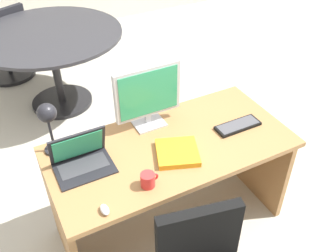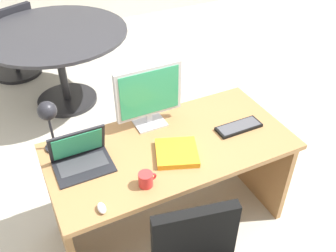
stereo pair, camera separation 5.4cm
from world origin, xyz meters
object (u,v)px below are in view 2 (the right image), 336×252
monitor (149,94)px  laptop (80,154)px  desk_lamp (48,117)px  meeting_chair_near (14,48)px  desk (167,167)px  book (177,153)px  keyboard (239,127)px  meeting_table (58,50)px  coffee_mug (146,179)px  mouse (102,208)px

monitor → laptop: (-0.51, -0.17, -0.17)m
desk_lamp → meeting_chair_near: desk_lamp is taller
desk → meeting_chair_near: 2.76m
desk_lamp → book: size_ratio=1.11×
keyboard → laptop: bearing=172.3°
laptop → meeting_table: bearing=82.1°
monitor → meeting_chair_near: (-0.62, 2.48, -0.65)m
meeting_table → monitor: bearing=-81.3°
monitor → desk: bearing=-82.0°
monitor → laptop: bearing=-162.0°
monitor → coffee_mug: (-0.24, -0.49, -0.19)m
keyboard → meeting_chair_near: size_ratio=0.35×
meeting_table → keyboard: bearing=-69.0°
mouse → keyboard: bearing=14.2°
laptop → mouse: size_ratio=4.35×
monitor → desk_lamp: size_ratio=1.25×
desk_lamp → mouse: bearing=-79.6°
monitor → keyboard: size_ratio=1.44×
desk → monitor: size_ratio=3.46×
laptop → desk_lamp: size_ratio=0.93×
mouse → meeting_table: 2.24m
keyboard → meeting_chair_near: bearing=111.9°
laptop → coffee_mug: laptop is taller
monitor → meeting_table: (-0.26, 1.66, -0.38)m
monitor → meeting_chair_near: 2.63m
monitor → book: size_ratio=1.38×
mouse → meeting_table: size_ratio=0.05×
laptop → meeting_table: laptop is taller
laptop → book: 0.56m
keyboard → desk: bearing=168.3°
laptop → keyboard: 1.02m
laptop → desk_lamp: 0.27m
desk_lamp → desk: bearing=-18.1°
desk → meeting_table: (-0.28, 1.87, 0.09)m
laptop → coffee_mug: (0.27, -0.33, -0.03)m
monitor → mouse: 0.79m
book → mouse: bearing=-159.0°
book → meeting_chair_near: 2.93m
mouse → meeting_chair_near: size_ratio=0.09×
desk → monitor: 0.51m
meeting_chair_near → laptop: bearing=-87.7°
monitor → mouse: monitor is taller
desk → mouse: 0.69m
coffee_mug → keyboard: bearing=14.7°
desk → meeting_table: 1.89m
desk → desk_lamp: 0.83m
laptop → meeting_chair_near: 2.69m
desk → book: size_ratio=4.77×
book → meeting_table: size_ratio=0.23×
monitor → mouse: size_ratio=5.86×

